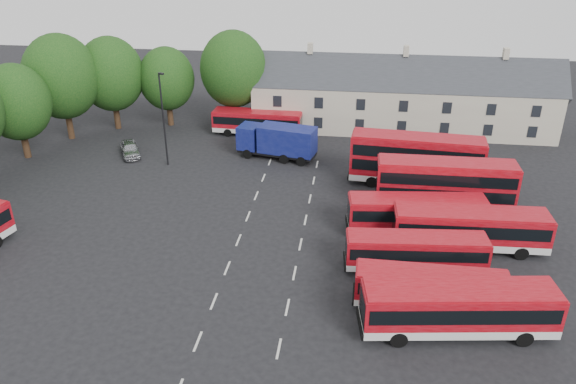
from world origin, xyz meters
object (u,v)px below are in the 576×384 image
(bus_row_a, at_px, (459,307))
(silver_car, at_px, (130,149))
(box_truck, at_px, (278,140))
(bus_dd_south, at_px, (445,184))
(lamppost, at_px, (163,117))

(bus_row_a, xyz_separation_m, silver_car, (-30.89, 24.98, -1.25))
(box_truck, height_order, silver_car, box_truck)
(bus_dd_south, xyz_separation_m, silver_car, (-31.88, 8.81, -1.96))
(bus_row_a, height_order, bus_dd_south, bus_dd_south)
(bus_dd_south, relative_size, lamppost, 1.20)
(bus_row_a, distance_m, silver_car, 39.74)
(bus_row_a, height_order, silver_car, bus_row_a)
(bus_row_a, distance_m, box_truck, 30.26)
(box_truck, distance_m, silver_car, 16.02)
(bus_row_a, bearing_deg, lamppost, 130.66)
(bus_dd_south, distance_m, silver_car, 33.14)
(bus_dd_south, xyz_separation_m, box_truck, (-15.97, 10.13, -0.68))
(bus_dd_south, relative_size, silver_car, 2.63)
(bus_row_a, xyz_separation_m, bus_dd_south, (1.00, 16.17, 0.71))
(bus_dd_south, height_order, box_truck, bus_dd_south)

